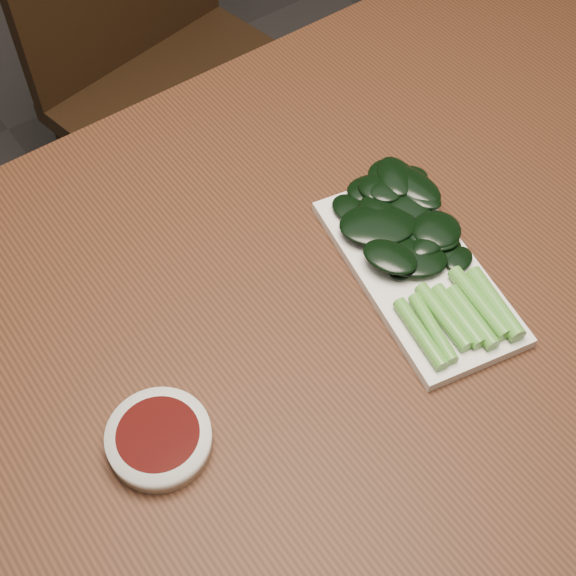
{
  "coord_description": "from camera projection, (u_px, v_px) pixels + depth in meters",
  "views": [
    {
      "loc": [
        -0.35,
        -0.42,
        1.5
      ],
      "look_at": [
        -0.03,
        0.02,
        0.76
      ],
      "focal_mm": 50.0,
      "sensor_mm": 36.0,
      "label": 1
    }
  ],
  "objects": [
    {
      "name": "gai_lan",
      "position": [
        412.0,
        231.0,
        0.94
      ],
      "size": [
        0.18,
        0.3,
        0.03
      ],
      "color": "#57A137",
      "rests_on": "serving_plate"
    },
    {
      "name": "ground",
      "position": [
        305.0,
        519.0,
        1.53
      ],
      "size": [
        6.0,
        6.0,
        0.0
      ],
      "primitive_type": "plane",
      "color": "#2A2727",
      "rests_on": "ground"
    },
    {
      "name": "sauce_bowl",
      "position": [
        159.0,
        439.0,
        0.8
      ],
      "size": [
        0.11,
        0.11,
        0.03
      ],
      "color": "white",
      "rests_on": "table"
    },
    {
      "name": "chair_far",
      "position": [
        174.0,
        67.0,
        1.56
      ],
      "size": [
        0.54,
        0.54,
        0.89
      ],
      "rotation": [
        0.0,
        0.0,
        0.18
      ],
      "color": "black",
      "rests_on": "ground"
    },
    {
      "name": "table",
      "position": [
        314.0,
        324.0,
        0.98
      ],
      "size": [
        1.4,
        0.8,
        0.75
      ],
      "color": "#3F2112",
      "rests_on": "ground"
    },
    {
      "name": "serving_plate",
      "position": [
        417.0,
        271.0,
        0.93
      ],
      "size": [
        0.19,
        0.3,
        0.01
      ],
      "rotation": [
        0.0,
        0.0,
        -0.2
      ],
      "color": "white",
      "rests_on": "table"
    }
  ]
}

